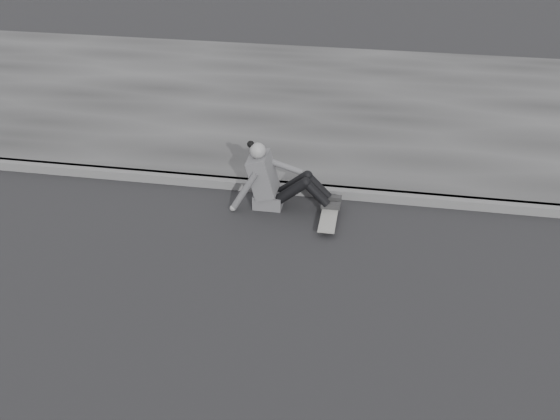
# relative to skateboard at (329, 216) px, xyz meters

# --- Properties ---
(curb) EXTENTS (24.00, 0.16, 0.12)m
(curb) POSITION_rel_skateboard_xyz_m (2.62, 0.62, -0.01)
(curb) COLOR #535353
(curb) RESTS_ON ground
(sidewalk) EXTENTS (24.00, 6.00, 0.12)m
(sidewalk) POSITION_rel_skateboard_xyz_m (2.62, 3.64, -0.01)
(sidewalk) COLOR #343434
(sidewalk) RESTS_ON ground
(skateboard) EXTENTS (0.20, 0.78, 0.09)m
(skateboard) POSITION_rel_skateboard_xyz_m (0.00, 0.00, 0.00)
(skateboard) COLOR #9B9B95
(skateboard) RESTS_ON ground
(seated_woman) EXTENTS (1.38, 0.46, 0.88)m
(seated_woman) POSITION_rel_skateboard_xyz_m (-0.73, 0.25, 0.29)
(seated_woman) COLOR #4B4B4D
(seated_woman) RESTS_ON ground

